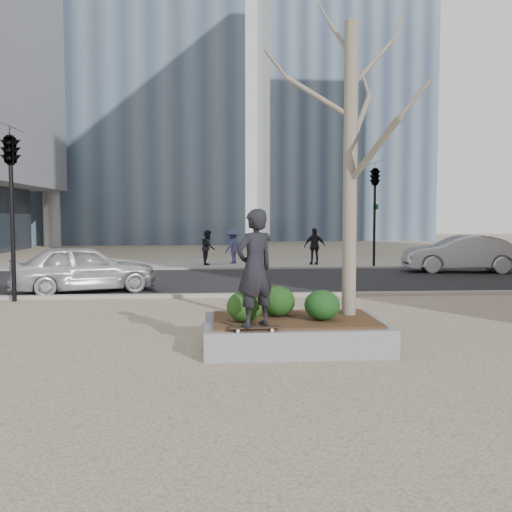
{
  "coord_description": "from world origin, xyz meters",
  "views": [
    {
      "loc": [
        -0.32,
        -9.41,
        2.2
      ],
      "look_at": [
        0.5,
        2.0,
        1.4
      ],
      "focal_mm": 40.0,
      "sensor_mm": 36.0,
      "label": 1
    }
  ],
  "objects": [
    {
      "name": "ground",
      "position": [
        0.0,
        0.0,
        0.0
      ],
      "size": [
        120.0,
        120.0,
        0.0
      ],
      "primitive_type": "plane",
      "color": "tan",
      "rests_on": "ground"
    },
    {
      "name": "street",
      "position": [
        0.0,
        10.0,
        0.01
      ],
      "size": [
        60.0,
        8.0,
        0.02
      ],
      "primitive_type": "cube",
      "color": "black",
      "rests_on": "ground"
    },
    {
      "name": "far_sidewalk",
      "position": [
        0.0,
        17.0,
        0.01
      ],
      "size": [
        60.0,
        6.0,
        0.02
      ],
      "primitive_type": "cube",
      "color": "gray",
      "rests_on": "ground"
    },
    {
      "name": "planter",
      "position": [
        1.0,
        0.0,
        0.23
      ],
      "size": [
        3.0,
        2.0,
        0.45
      ],
      "primitive_type": "cube",
      "color": "gray",
      "rests_on": "ground"
    },
    {
      "name": "planter_mulch",
      "position": [
        1.0,
        0.0,
        0.47
      ],
      "size": [
        2.7,
        1.7,
        0.04
      ],
      "primitive_type": "cube",
      "color": "#382314",
      "rests_on": "planter"
    },
    {
      "name": "sycamore_tree",
      "position": [
        2.0,
        0.3,
        3.79
      ],
      "size": [
        2.8,
        2.8,
        6.6
      ],
      "primitive_type": null,
      "color": "gray",
      "rests_on": "planter_mulch"
    },
    {
      "name": "shrub_left",
      "position": [
        0.15,
        -0.3,
        0.74
      ],
      "size": [
        0.6,
        0.6,
        0.51
      ],
      "primitive_type": "ellipsoid",
      "color": "#1C3C13",
      "rests_on": "planter_mulch"
    },
    {
      "name": "shrub_middle",
      "position": [
        0.73,
        0.19,
        0.75
      ],
      "size": [
        0.61,
        0.61,
        0.52
      ],
      "primitive_type": "ellipsoid",
      "color": "#163711",
      "rests_on": "planter_mulch"
    },
    {
      "name": "shrub_right",
      "position": [
        1.43,
        -0.23,
        0.74
      ],
      "size": [
        0.59,
        0.59,
        0.5
      ],
      "primitive_type": "ellipsoid",
      "color": "black",
      "rests_on": "planter_mulch"
    },
    {
      "name": "skateboard",
      "position": [
        0.27,
        -0.86,
        0.49
      ],
      "size": [
        0.79,
        0.23,
        0.08
      ],
      "primitive_type": null,
      "rotation": [
        0.0,
        0.0,
        0.04
      ],
      "color": "black",
      "rests_on": "planter"
    },
    {
      "name": "skateboarder",
      "position": [
        0.27,
        -0.86,
        1.42
      ],
      "size": [
        0.78,
        0.71,
        1.79
      ],
      "primitive_type": "imported",
      "rotation": [
        0.0,
        0.0,
        3.72
      ],
      "color": "black",
      "rests_on": "skateboard"
    },
    {
      "name": "police_car",
      "position": [
        -4.09,
        7.17,
        0.71
      ],
      "size": [
        4.37,
        2.92,
        1.38
      ],
      "primitive_type": "imported",
      "rotation": [
        0.0,
        0.0,
        1.92
      ],
      "color": "silver",
      "rests_on": "street"
    },
    {
      "name": "car_silver",
      "position": [
        9.28,
        12.15,
        0.75
      ],
      "size": [
        4.58,
        2.15,
        1.45
      ],
      "primitive_type": "imported",
      "rotation": [
        0.0,
        0.0,
        4.57
      ],
      "color": "#999CA0",
      "rests_on": "street"
    },
    {
      "name": "pedestrian_a",
      "position": [
        -0.64,
        16.14,
        0.8
      ],
      "size": [
        0.62,
        0.78,
        1.56
      ],
      "primitive_type": "imported",
      "rotation": [
        0.0,
        0.0,
        1.61
      ],
      "color": "black",
      "rests_on": "far_sidewalk"
    },
    {
      "name": "pedestrian_b",
      "position": [
        0.48,
        16.8,
        0.8
      ],
      "size": [
        1.06,
        1.15,
        1.56
      ],
      "primitive_type": "imported",
      "rotation": [
        0.0,
        0.0,
        4.09
      ],
      "color": "#3D406F",
      "rests_on": "far_sidewalk"
    },
    {
      "name": "pedestrian_c",
      "position": [
        4.16,
        15.95,
        0.85
      ],
      "size": [
        0.99,
        0.47,
        1.65
      ],
      "primitive_type": "imported",
      "rotation": [
        0.0,
        0.0,
        3.21
      ],
      "color": "black",
      "rests_on": "far_sidewalk"
    },
    {
      "name": "traffic_light_near",
      "position": [
        -5.5,
        5.6,
        2.25
      ],
      "size": [
        0.6,
        2.48,
        4.5
      ],
      "primitive_type": null,
      "color": "black",
      "rests_on": "ground"
    },
    {
      "name": "traffic_light_far",
      "position": [
        6.5,
        14.6,
        2.25
      ],
      "size": [
        0.6,
        2.48,
        4.5
      ],
      "primitive_type": null,
      "color": "black",
      "rests_on": "ground"
    }
  ]
}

